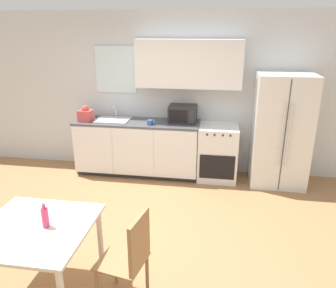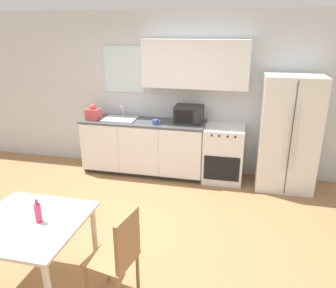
# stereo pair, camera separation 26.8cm
# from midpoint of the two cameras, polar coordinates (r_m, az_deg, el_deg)

# --- Properties ---
(ground_plane) EXTENTS (12.00, 12.00, 0.00)m
(ground_plane) POSITION_cam_midpoint_polar(r_m,az_deg,el_deg) (4.19, -9.13, -15.99)
(ground_plane) COLOR #9E7047
(wall_back) EXTENTS (12.00, 0.38, 2.70)m
(wall_back) POSITION_cam_midpoint_polar(r_m,az_deg,el_deg) (5.63, -2.20, 9.58)
(wall_back) COLOR silver
(wall_back) RESTS_ON ground_plane
(kitchen_counter) EXTENTS (2.10, 0.64, 0.94)m
(kitchen_counter) POSITION_cam_midpoint_polar(r_m,az_deg,el_deg) (5.68, -6.64, -0.60)
(kitchen_counter) COLOR #333333
(kitchen_counter) RESTS_ON ground_plane
(oven_range) EXTENTS (0.64, 0.62, 0.91)m
(oven_range) POSITION_cam_midpoint_polar(r_m,az_deg,el_deg) (5.50, 7.26, -1.51)
(oven_range) COLOR white
(oven_range) RESTS_ON ground_plane
(refrigerator) EXTENTS (0.85, 0.71, 1.78)m
(refrigerator) POSITION_cam_midpoint_polar(r_m,az_deg,el_deg) (5.40, 17.72, 2.15)
(refrigerator) COLOR silver
(refrigerator) RESTS_ON ground_plane
(kitchen_sink) EXTENTS (0.56, 0.44, 0.22)m
(kitchen_sink) POSITION_cam_midpoint_polar(r_m,az_deg,el_deg) (5.67, -10.88, 4.21)
(kitchen_sink) COLOR #B7BABC
(kitchen_sink) RESTS_ON kitchen_counter
(microwave) EXTENTS (0.45, 0.37, 0.28)m
(microwave) POSITION_cam_midpoint_polar(r_m,az_deg,el_deg) (5.44, 1.16, 5.28)
(microwave) COLOR #282828
(microwave) RESTS_ON kitchen_counter
(coffee_mug) EXTENTS (0.13, 0.10, 0.08)m
(coffee_mug) POSITION_cam_midpoint_polar(r_m,az_deg,el_deg) (5.31, -4.55, 3.76)
(coffee_mug) COLOR #335999
(coffee_mug) RESTS_ON kitchen_counter
(grocery_bag_0) EXTENTS (0.24, 0.21, 0.27)m
(grocery_bag_0) POSITION_cam_midpoint_polar(r_m,az_deg,el_deg) (5.71, -15.48, 4.99)
(grocery_bag_0) COLOR #D14C4C
(grocery_bag_0) RESTS_ON kitchen_counter
(dining_table) EXTENTS (0.98, 0.97, 0.75)m
(dining_table) POSITION_cam_midpoint_polar(r_m,az_deg,el_deg) (3.32, -24.29, -14.62)
(dining_table) COLOR beige
(dining_table) RESTS_ON ground_plane
(dining_chair_side) EXTENTS (0.47, 0.47, 0.93)m
(dining_chair_side) POSITION_cam_midpoint_polar(r_m,az_deg,el_deg) (3.07, -9.07, -18.50)
(dining_chair_side) COLOR #997047
(dining_chair_side) RESTS_ON ground_plane
(drink_bottle) EXTENTS (0.06, 0.06, 0.25)m
(drink_bottle) POSITION_cam_midpoint_polar(r_m,az_deg,el_deg) (3.18, -22.96, -11.62)
(drink_bottle) COLOR #DB386B
(drink_bottle) RESTS_ON dining_table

